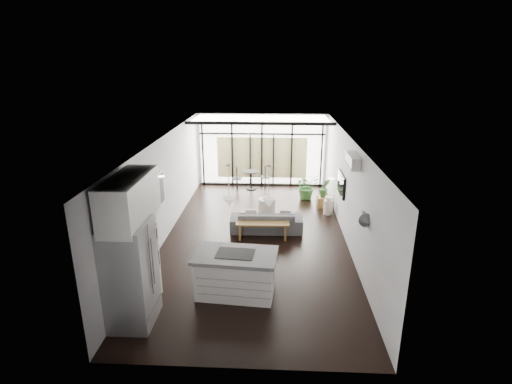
# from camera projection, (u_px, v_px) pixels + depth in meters

# --- Properties ---
(floor) EXTENTS (5.00, 10.00, 0.00)m
(floor) POSITION_uv_depth(u_px,v_px,m) (255.00, 237.00, 11.22)
(floor) COLOR black
(floor) RESTS_ON ground
(ceiling) EXTENTS (5.00, 10.00, 0.00)m
(ceiling) POSITION_uv_depth(u_px,v_px,m) (255.00, 139.00, 10.32)
(ceiling) COLOR white
(ceiling) RESTS_ON ground
(wall_left) EXTENTS (0.02, 10.00, 2.80)m
(wall_left) POSITION_uv_depth(u_px,v_px,m) (164.00, 189.00, 10.89)
(wall_left) COLOR silver
(wall_left) RESTS_ON ground
(wall_right) EXTENTS (0.02, 10.00, 2.80)m
(wall_right) POSITION_uv_depth(u_px,v_px,m) (349.00, 192.00, 10.65)
(wall_right) COLOR silver
(wall_right) RESTS_ON ground
(wall_back) EXTENTS (5.00, 0.02, 2.80)m
(wall_back) POSITION_uv_depth(u_px,v_px,m) (262.00, 150.00, 15.50)
(wall_back) COLOR silver
(wall_back) RESTS_ON ground
(wall_front) EXTENTS (5.00, 0.02, 2.80)m
(wall_front) POSITION_uv_depth(u_px,v_px,m) (239.00, 294.00, 6.04)
(wall_front) COLOR silver
(wall_front) RESTS_ON ground
(glazing) EXTENTS (5.00, 0.20, 2.80)m
(glazing) POSITION_uv_depth(u_px,v_px,m) (262.00, 151.00, 15.39)
(glazing) COLOR black
(glazing) RESTS_ON ground
(skylight) EXTENTS (4.70, 1.90, 0.06)m
(skylight) POSITION_uv_depth(u_px,v_px,m) (261.00, 118.00, 14.12)
(skylight) COLOR white
(skylight) RESTS_ON ceiling
(neighbour_building) EXTENTS (3.50, 0.02, 1.60)m
(neighbour_building) POSITION_uv_depth(u_px,v_px,m) (262.00, 158.00, 15.55)
(neighbour_building) COLOR beige
(neighbour_building) RESTS_ON ground
(island) EXTENTS (1.80, 1.17, 0.94)m
(island) POSITION_uv_depth(u_px,v_px,m) (236.00, 274.00, 8.42)
(island) COLOR white
(island) RESTS_ON floor
(cooktop) EXTENTS (0.82, 0.59, 0.01)m
(cooktop) POSITION_uv_depth(u_px,v_px,m) (235.00, 254.00, 8.26)
(cooktop) COLOR black
(cooktop) RESTS_ON island
(fridge) EXTENTS (0.78, 0.98, 2.02)m
(fridge) POSITION_uv_depth(u_px,v_px,m) (130.00, 274.00, 7.35)
(fridge) COLOR #9C9CA0
(fridge) RESTS_ON floor
(appliance_column) EXTENTS (0.58, 0.61, 2.24)m
(appliance_column) POSITION_uv_depth(u_px,v_px,m) (140.00, 251.00, 7.98)
(appliance_column) COLOR white
(appliance_column) RESTS_ON floor
(upper_cabinets) EXTENTS (0.62, 1.75, 0.86)m
(upper_cabinets) POSITION_uv_depth(u_px,v_px,m) (129.00, 199.00, 7.25)
(upper_cabinets) COLOR white
(upper_cabinets) RESTS_ON wall_left
(pendant_left) EXTENTS (0.26, 0.26, 0.18)m
(pendant_left) POSITION_uv_depth(u_px,v_px,m) (229.00, 202.00, 8.08)
(pendant_left) COLOR white
(pendant_left) RESTS_ON ceiling
(pendant_right) EXTENTS (0.26, 0.26, 0.18)m
(pendant_right) POSITION_uv_depth(u_px,v_px,m) (269.00, 203.00, 8.04)
(pendant_right) COLOR white
(pendant_right) RESTS_ON ceiling
(sofa) EXTENTS (2.10, 0.66, 0.81)m
(sofa) POSITION_uv_depth(u_px,v_px,m) (266.00, 217.00, 11.56)
(sofa) COLOR #48484A
(sofa) RESTS_ON floor
(console_bench) EXTENTS (1.48, 0.41, 0.47)m
(console_bench) POSITION_uv_depth(u_px,v_px,m) (263.00, 231.00, 11.09)
(console_bench) COLOR brown
(console_bench) RESTS_ON floor
(pouf) EXTENTS (0.70, 0.70, 0.44)m
(pouf) POSITION_uv_depth(u_px,v_px,m) (267.00, 205.00, 13.04)
(pouf) COLOR beige
(pouf) RESTS_ON floor
(crate) EXTENTS (0.46, 0.46, 0.34)m
(crate) POSITION_uv_depth(u_px,v_px,m) (324.00, 202.00, 13.52)
(crate) COLOR brown
(crate) RESTS_ON floor
(plant_tall) EXTENTS (1.12, 1.17, 0.72)m
(plant_tall) POSITION_uv_depth(u_px,v_px,m) (307.00, 189.00, 14.20)
(plant_tall) COLOR #386F32
(plant_tall) RESTS_ON floor
(plant_crate) EXTENTS (0.48, 0.70, 0.28)m
(plant_crate) POSITION_uv_depth(u_px,v_px,m) (324.00, 193.00, 13.42)
(plant_crate) COLOR #386F32
(plant_crate) RESTS_ON crate
(milk_can) EXTENTS (0.33, 0.33, 0.59)m
(milk_can) POSITION_uv_depth(u_px,v_px,m) (328.00, 205.00, 12.83)
(milk_can) COLOR #F0E2CF
(milk_can) RESTS_ON floor
(bistro_set) EXTENTS (1.52, 0.90, 0.68)m
(bistro_set) POSITION_uv_depth(u_px,v_px,m) (251.00, 180.00, 15.27)
(bistro_set) COLOR black
(bistro_set) RESTS_ON floor
(tv) EXTENTS (0.05, 1.10, 0.65)m
(tv) POSITION_uv_depth(u_px,v_px,m) (341.00, 184.00, 11.63)
(tv) COLOR black
(tv) RESTS_ON wall_right
(ac_unit) EXTENTS (0.22, 0.90, 0.30)m
(ac_unit) POSITION_uv_depth(u_px,v_px,m) (353.00, 161.00, 9.57)
(ac_unit) COLOR white
(ac_unit) RESTS_ON wall_right
(framed_art) EXTENTS (0.04, 0.70, 0.90)m
(framed_art) POSITION_uv_depth(u_px,v_px,m) (160.00, 189.00, 10.36)
(framed_art) COLOR black
(framed_art) RESTS_ON wall_left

